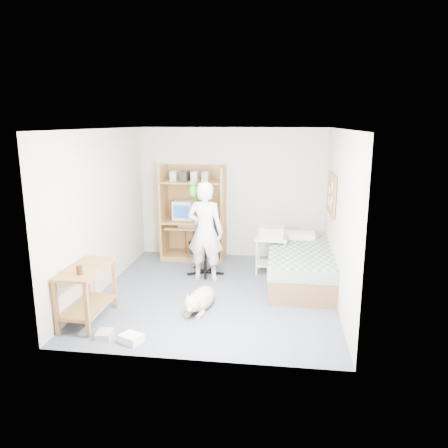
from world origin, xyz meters
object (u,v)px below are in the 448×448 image
(computer_hutch, at_px, (194,217))
(side_desk, at_px, (87,286))
(bed, at_px, (300,266))
(office_chair, at_px, (206,253))
(dog, at_px, (200,299))
(person, at_px, (205,231))
(printer_cart, at_px, (271,249))

(computer_hutch, distance_m, side_desk, 3.08)
(bed, relative_size, office_chair, 2.01)
(dog, bearing_deg, side_desk, -149.94)
(side_desk, distance_m, person, 2.21)
(computer_hutch, bearing_deg, side_desk, -106.14)
(side_desk, bearing_deg, dog, 20.54)
(office_chair, height_order, printer_cart, office_chair)
(bed, height_order, person, person)
(bed, relative_size, side_desk, 2.02)
(bed, height_order, dog, bed)
(bed, xyz_separation_m, person, (-1.57, -0.04, 0.55))
(side_desk, height_order, dog, side_desk)
(bed, bearing_deg, person, -178.43)
(bed, height_order, side_desk, side_desk)
(computer_hutch, height_order, side_desk, computer_hutch)
(bed, distance_m, side_desk, 3.39)
(dog, bearing_deg, office_chair, 106.25)
(office_chair, bearing_deg, printer_cart, 16.39)
(side_desk, relative_size, dog, 1.03)
(office_chair, relative_size, dog, 1.03)
(bed, bearing_deg, side_desk, -147.50)
(computer_hutch, bearing_deg, dog, -76.72)
(bed, distance_m, person, 1.66)
(computer_hutch, bearing_deg, bed, -29.29)
(side_desk, xyz_separation_m, office_chair, (1.24, 2.08, -0.14))
(dog, bearing_deg, printer_cart, 70.75)
(person, bearing_deg, computer_hutch, -62.36)
(computer_hutch, distance_m, person, 1.24)
(office_chair, bearing_deg, person, -74.53)
(computer_hutch, relative_size, office_chair, 1.79)
(bed, relative_size, person, 1.21)
(side_desk, xyz_separation_m, dog, (1.42, 0.53, -0.33))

